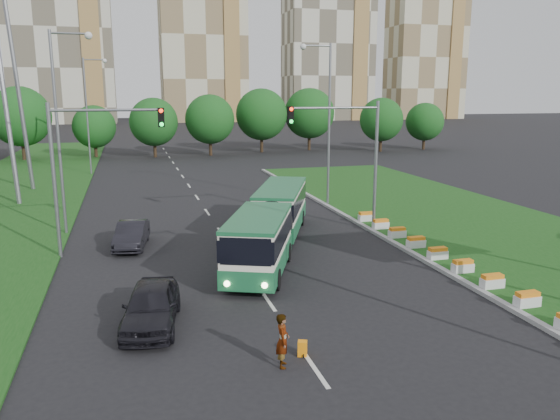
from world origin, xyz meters
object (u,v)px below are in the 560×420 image
object	(u,v)px
car_left_near	(151,305)
shopping_trolley	(302,349)
car_left_far	(132,235)
traffic_mast_left	(86,155)
traffic_mast_median	(352,146)
pedestrian	(283,340)
articulated_bus	(267,222)

from	to	relation	value
car_left_near	shopping_trolley	xyz separation A→B (m)	(4.65, -3.73, -0.55)
car_left_far	traffic_mast_left	bearing A→B (deg)	-145.84
traffic_mast_median	car_left_near	distance (m)	17.41
car_left_near	shopping_trolley	distance (m)	5.99
pedestrian	traffic_mast_median	bearing A→B (deg)	-14.67
traffic_mast_median	shopping_trolley	distance (m)	17.64
car_left_far	traffic_mast_median	bearing A→B (deg)	9.00
articulated_bus	pedestrian	size ratio (longest dim) A/B	8.76
traffic_mast_median	articulated_bus	world-z (taller)	traffic_mast_median
traffic_mast_median	car_left_far	distance (m)	13.92
car_left_near	traffic_mast_left	bearing A→B (deg)	113.83
traffic_mast_left	pedestrian	bearing A→B (deg)	-65.92
traffic_mast_median	car_left_near	size ratio (longest dim) A/B	1.70
traffic_mast_median	shopping_trolley	size ratio (longest dim) A/B	15.54
traffic_mast_median	articulated_bus	distance (m)	7.48
traffic_mast_left	car_left_near	size ratio (longest dim) A/B	1.70
articulated_bus	pedestrian	xyz separation A→B (m)	(-2.77, -12.93, -0.67)
traffic_mast_left	shopping_trolley	xyz separation A→B (m)	(7.27, -13.93, -5.09)
traffic_mast_left	car_left_near	bearing A→B (deg)	-75.59
traffic_mast_median	articulated_bus	size ratio (longest dim) A/B	0.52
pedestrian	shopping_trolley	bearing A→B (deg)	-43.68
articulated_bus	shopping_trolley	bearing A→B (deg)	-76.02
traffic_mast_left	car_left_far	xyz separation A→B (m)	(2.04, 0.96, -4.63)
traffic_mast_left	car_left_far	world-z (taller)	traffic_mast_left
car_left_far	shopping_trolley	bearing A→B (deg)	-61.80
traffic_mast_median	traffic_mast_left	distance (m)	15.19
pedestrian	traffic_mast_left	bearing A→B (deg)	38.84
car_left_far	pedestrian	size ratio (longest dim) A/B	2.47
car_left_far	pedestrian	bearing A→B (deg)	-65.16
car_left_far	shopping_trolley	world-z (taller)	car_left_far
car_left_far	shopping_trolley	xyz separation A→B (m)	(5.23, -14.89, -0.46)
car_left_near	pedestrian	xyz separation A→B (m)	(3.83, -4.24, 0.08)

